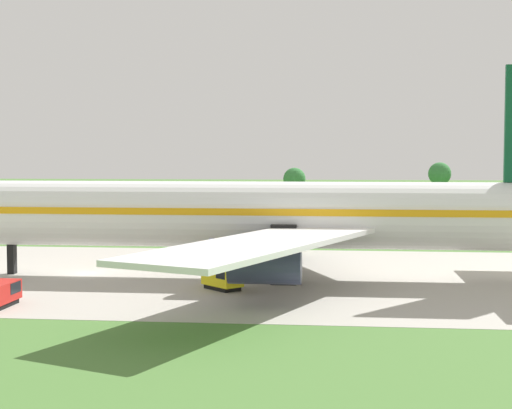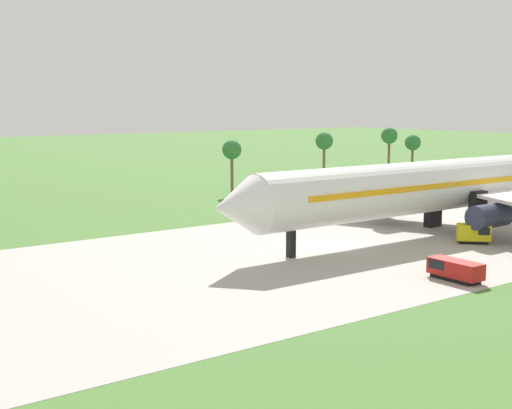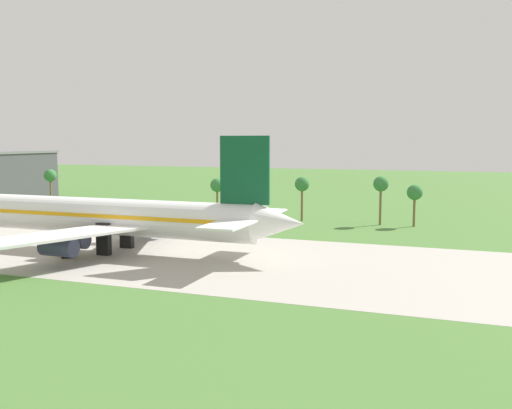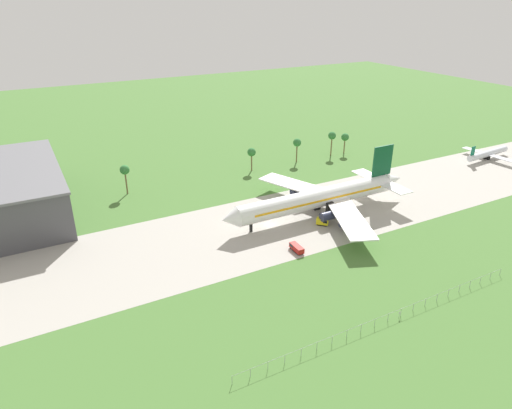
{
  "view_description": "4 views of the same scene",
  "coord_description": "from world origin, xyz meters",
  "views": [
    {
      "loc": [
        25.68,
        -77.46,
        12.24
      ],
      "look_at": [
        17.6,
        -0.95,
        7.3
      ],
      "focal_mm": 55.0,
      "sensor_mm": 36.0,
      "label": 1
    },
    {
      "loc": [
        -56.35,
        -60.38,
        16.88
      ],
      "look_at": [
        -12.31,
        -0.95,
        6.3
      ],
      "focal_mm": 50.0,
      "sensor_mm": 36.0,
      "label": 2
    },
    {
      "loc": [
        79.21,
        -87.1,
        19.95
      ],
      "look_at": [
        47.51,
        -0.95,
        9.56
      ],
      "focal_mm": 40.0,
      "sensor_mm": 36.0,
      "label": 3
    },
    {
      "loc": [
        -67.07,
        -115.23,
        68.91
      ],
      "look_at": [
        -2.49,
        5.0,
        6.0
      ],
      "focal_mm": 32.0,
      "sensor_mm": 36.0,
      "label": 4
    }
  ],
  "objects": [
    {
      "name": "taxiway_strip",
      "position": [
        0.0,
        0.0,
        0.01
      ],
      "size": [
        320.0,
        44.0,
        0.02
      ],
      "color": "#A8A399",
      "rests_on": "ground_plane"
    },
    {
      "name": "palm_tree_row",
      "position": [
        30.82,
        48.27,
        8.72
      ],
      "size": [
        106.81,
        3.6,
        11.54
      ],
      "color": "brown",
      "rests_on": "ground_plane"
    },
    {
      "name": "ground_plane",
      "position": [
        0.0,
        0.0,
        0.0
      ],
      "size": [
        600.0,
        600.0,
        0.0
      ],
      "primitive_type": "plane",
      "color": "#477233"
    },
    {
      "name": "fuel_truck",
      "position": [
        15.37,
        -8.07,
        1.26
      ],
      "size": [
        4.14,
        4.14,
        2.33
      ],
      "color": "black",
      "rests_on": "ground_plane"
    },
    {
      "name": "jet_airliner",
      "position": [
        19.41,
        -0.95,
        6.23
      ],
      "size": [
        73.21,
        61.2,
        20.67
      ],
      "color": "white",
      "rests_on": "ground_plane"
    }
  ]
}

